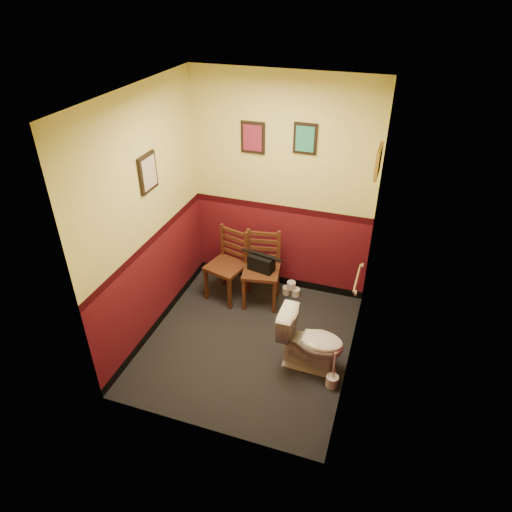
{
  "coord_description": "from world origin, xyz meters",
  "views": [
    {
      "loc": [
        1.29,
        -3.59,
        3.57
      ],
      "look_at": [
        0.0,
        0.25,
        1.0
      ],
      "focal_mm": 32.0,
      "sensor_mm": 36.0,
      "label": 1
    }
  ],
  "objects": [
    {
      "name": "toilet",
      "position": [
        0.72,
        -0.13,
        0.33
      ],
      "size": [
        0.69,
        0.39,
        0.67
      ],
      "primitive_type": "imported",
      "rotation": [
        0.0,
        0.0,
        1.56
      ],
      "color": "white",
      "rests_on": "floor"
    },
    {
      "name": "wall_front",
      "position": [
        0.0,
        -1.2,
        1.35
      ],
      "size": [
        2.2,
        0.0,
        2.7
      ],
      "primitive_type": "cube",
      "rotation": [
        -1.57,
        0.0,
        0.0
      ],
      "color": "#581019",
      "rests_on": "ground"
    },
    {
      "name": "ceiling",
      "position": [
        0.0,
        0.0,
        2.7
      ],
      "size": [
        2.2,
        2.4,
        0.0
      ],
      "primitive_type": "cube",
      "rotation": [
        3.14,
        0.0,
        0.0
      ],
      "color": "silver",
      "rests_on": "ground"
    },
    {
      "name": "framed_print_back_a",
      "position": [
        -0.35,
        1.18,
        1.95
      ],
      "size": [
        0.28,
        0.04,
        0.36
      ],
      "color": "black",
      "rests_on": "wall_back"
    },
    {
      "name": "framed_print_right",
      "position": [
        1.08,
        0.6,
        2.05
      ],
      "size": [
        0.04,
        0.34,
        0.28
      ],
      "color": "olive",
      "rests_on": "wall_right"
    },
    {
      "name": "floor",
      "position": [
        0.0,
        0.0,
        0.0
      ],
      "size": [
        2.2,
        2.4,
        0.0
      ],
      "primitive_type": "cube",
      "color": "black",
      "rests_on": "ground"
    },
    {
      "name": "chair_left",
      "position": [
        -0.54,
        0.76,
        0.45
      ],
      "size": [
        0.52,
        0.52,
        0.91
      ],
      "rotation": [
        0.0,
        0.0,
        -0.26
      ],
      "color": "#4F2717",
      "rests_on": "floor"
    },
    {
      "name": "handbag",
      "position": [
        -0.1,
        0.75,
        0.58
      ],
      "size": [
        0.33,
        0.21,
        0.22
      ],
      "rotation": [
        0.0,
        0.0,
        -0.19
      ],
      "color": "black",
      "rests_on": "chair_right"
    },
    {
      "name": "tp_stack",
      "position": [
        0.22,
        1.01,
        0.08
      ],
      "size": [
        0.23,
        0.12,
        0.2
      ],
      "color": "silver",
      "rests_on": "floor"
    },
    {
      "name": "grab_bar",
      "position": [
        1.07,
        0.25,
        0.95
      ],
      "size": [
        0.05,
        0.56,
        0.06
      ],
      "color": "silver",
      "rests_on": "wall_right"
    },
    {
      "name": "wall_back",
      "position": [
        0.0,
        1.2,
        1.35
      ],
      "size": [
        2.2,
        0.0,
        2.7
      ],
      "primitive_type": "cube",
      "rotation": [
        1.57,
        0.0,
        0.0
      ],
      "color": "#581019",
      "rests_on": "ground"
    },
    {
      "name": "toilet_brush",
      "position": [
        1.0,
        -0.33,
        0.07
      ],
      "size": [
        0.13,
        0.13,
        0.45
      ],
      "color": "silver",
      "rests_on": "floor"
    },
    {
      "name": "wall_right",
      "position": [
        1.1,
        0.0,
        1.35
      ],
      "size": [
        0.0,
        2.4,
        2.7
      ],
      "primitive_type": "cube",
      "rotation": [
        1.57,
        0.0,
        -1.57
      ],
      "color": "#581019",
      "rests_on": "ground"
    },
    {
      "name": "framed_print_left",
      "position": [
        -1.08,
        0.1,
        1.85
      ],
      "size": [
        0.04,
        0.3,
        0.38
      ],
      "color": "black",
      "rests_on": "wall_left"
    },
    {
      "name": "wall_left",
      "position": [
        -1.1,
        0.0,
        1.35
      ],
      "size": [
        0.0,
        2.4,
        2.7
      ],
      "primitive_type": "cube",
      "rotation": [
        1.57,
        0.0,
        1.57
      ],
      "color": "#581019",
      "rests_on": "ground"
    },
    {
      "name": "framed_print_back_b",
      "position": [
        0.25,
        1.18,
        2.0
      ],
      "size": [
        0.26,
        0.04,
        0.34
      ],
      "color": "black",
      "rests_on": "wall_back"
    },
    {
      "name": "chair_right",
      "position": [
        -0.11,
        0.79,
        0.46
      ],
      "size": [
        0.5,
        0.5,
        0.92
      ],
      "rotation": [
        0.0,
        0.0,
        0.17
      ],
      "color": "#4F2717",
      "rests_on": "floor"
    }
  ]
}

